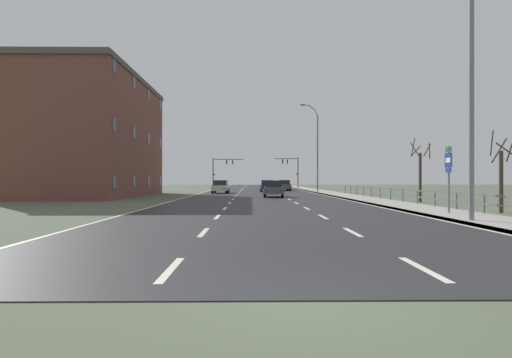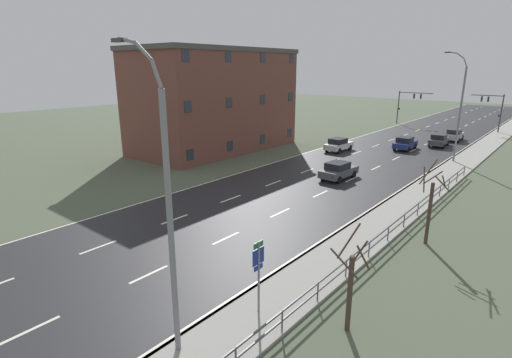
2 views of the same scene
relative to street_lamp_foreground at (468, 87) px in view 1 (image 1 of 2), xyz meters
The scene contains 17 objects.
ground_plane 38.83m from the street_lamp_foreground, 101.18° to the left, with size 160.00×160.00×0.12m.
road_asphalt_strip 50.56m from the street_lamp_foreground, 98.53° to the left, with size 14.00×120.00×0.03m.
sidewalk_right 50.01m from the street_lamp_foreground, 88.89° to the left, with size 3.00×120.00×0.12m.
guardrail 14.41m from the street_lamp_foreground, 79.94° to the left, with size 0.07×36.23×1.00m.
street_lamp_foreground is the anchor object (origin of this frame).
street_lamp_midground 37.18m from the street_lamp_foreground, 89.98° to the left, with size 2.29×0.24×11.21m.
highway_sign 4.82m from the street_lamp_foreground, 75.23° to the left, with size 0.09×0.68×3.23m.
traffic_signal_right 61.86m from the street_lamp_foreground, 90.61° to the left, with size 4.49×0.36×5.76m.
traffic_signal_left 64.05m from the street_lamp_foreground, 102.52° to the left, with size 5.74×0.36×5.67m.
car_near_right 41.06m from the street_lamp_foreground, 98.63° to the left, with size 1.89×4.13×1.57m.
car_far_left 24.76m from the street_lamp_foreground, 104.66° to the left, with size 2.01×4.19×1.57m.
car_far_right 36.71m from the street_lamp_foreground, 109.12° to the left, with size 1.98×4.17×1.57m.
car_near_left 45.57m from the street_lamp_foreground, 94.51° to the left, with size 2.03×4.20×1.57m.
car_distant 51.00m from the street_lamp_foreground, 93.50° to the left, with size 1.97×4.17×1.57m.
brick_building 35.69m from the street_lamp_foreground, 132.84° to the left, with size 10.27×19.85×11.80m.
bare_tree_near 7.27m from the street_lamp_foreground, 49.14° to the left, with size 1.20×1.25×4.23m.
bare_tree_mid 15.58m from the street_lamp_foreground, 74.35° to the left, with size 1.58×1.68×4.80m.
Camera 1 is at (-0.86, -5.76, 1.68)m, focal length 29.57 mm.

